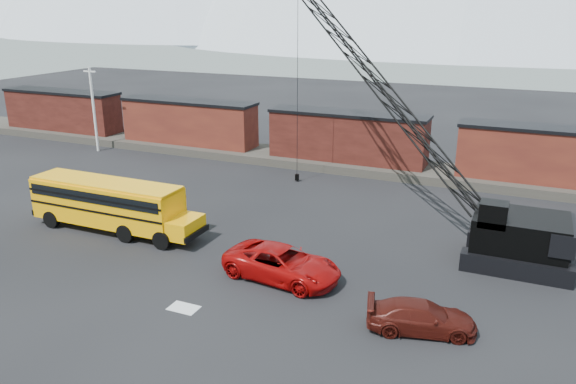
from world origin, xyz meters
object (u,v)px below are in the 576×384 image
at_px(school_bus, 112,204).
at_px(crawler_crane, 379,85).
at_px(red_pickup, 282,264).
at_px(maroon_suv, 421,317).

distance_m(school_bus, crawler_crane, 18.30).
bearing_deg(red_pickup, crawler_crane, -1.78).
bearing_deg(school_bus, maroon_suv, -10.88).
bearing_deg(red_pickup, school_bus, 88.66).
relative_size(school_bus, red_pickup, 1.90).
relative_size(red_pickup, maroon_suv, 1.32).
bearing_deg(school_bus, red_pickup, -8.01).
height_order(red_pickup, maroon_suv, red_pickup).
bearing_deg(school_bus, crawler_crane, 34.37).
bearing_deg(maroon_suv, crawler_crane, 8.84).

